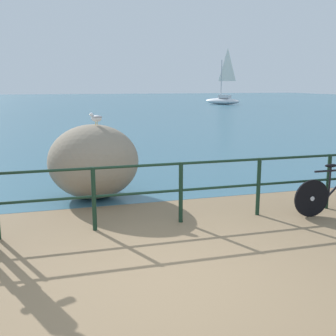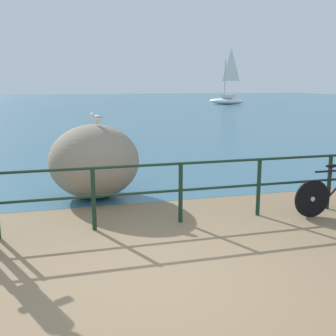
{
  "view_description": "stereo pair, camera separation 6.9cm",
  "coord_description": "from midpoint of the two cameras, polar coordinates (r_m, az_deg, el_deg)",
  "views": [
    {
      "loc": [
        -1.25,
        -4.25,
        2.27
      ],
      "look_at": [
        0.6,
        2.32,
        0.85
      ],
      "focal_mm": 43.31,
      "sensor_mm": 36.0,
      "label": 1
    },
    {
      "loc": [
        -1.18,
        -4.27,
        2.27
      ],
      "look_at": [
        0.6,
        2.32,
        0.85
      ],
      "focal_mm": 43.31,
      "sensor_mm": 36.0,
      "label": 2
    }
  ],
  "objects": [
    {
      "name": "ground_plane",
      "position": [
        24.4,
        -12.89,
        5.99
      ],
      "size": [
        120.0,
        120.0,
        0.1
      ],
      "primitive_type": "cube",
      "color": "#846B4C"
    },
    {
      "name": "sea_surface",
      "position": [
        52.49,
        -14.59,
        8.89
      ],
      "size": [
        120.0,
        90.0,
        0.01
      ],
      "primitive_type": "cube",
      "color": "#38667A",
      "rests_on": "ground_plane"
    },
    {
      "name": "promenade_railing",
      "position": [
        6.5,
        -4.48,
        -2.81
      ],
      "size": [
        10.03,
        0.07,
        1.02
      ],
      "color": "black",
      "rests_on": "ground_plane"
    },
    {
      "name": "breakwater_boulder_main",
      "position": [
        8.3,
        -10.67,
        0.92
      ],
      "size": [
        1.81,
        1.84,
        1.48
      ],
      "color": "gray",
      "rests_on": "ground"
    },
    {
      "name": "seagull",
      "position": [
        8.11,
        -10.33,
        6.98
      ],
      "size": [
        0.28,
        0.29,
        0.23
      ],
      "rotation": [
        0.0,
        0.0,
        2.32
      ],
      "color": "gold",
      "rests_on": "breakwater_boulder_main"
    },
    {
      "name": "sailboat",
      "position": [
        46.89,
        7.67,
        9.73
      ],
      "size": [
        3.56,
        4.36,
        6.16
      ],
      "rotation": [
        0.0,
        0.0,
        2.17
      ],
      "color": "white",
      "rests_on": "sea_surface"
    }
  ]
}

